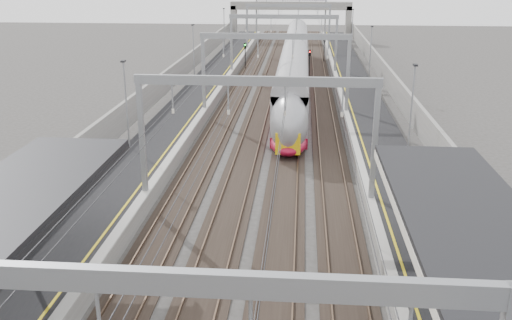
# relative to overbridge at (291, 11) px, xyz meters

# --- Properties ---
(platform_left) EXTENTS (4.00, 120.00, 1.00)m
(platform_left) POSITION_rel_overbridge_xyz_m (-8.00, -55.00, -4.81)
(platform_left) COLOR black
(platform_left) RESTS_ON ground
(platform_right) EXTENTS (4.00, 120.00, 1.00)m
(platform_right) POSITION_rel_overbridge_xyz_m (8.00, -55.00, -4.81)
(platform_right) COLOR black
(platform_right) RESTS_ON ground
(tracks) EXTENTS (11.40, 140.00, 0.20)m
(tracks) POSITION_rel_overbridge_xyz_m (0.00, -55.00, -5.26)
(tracks) COLOR black
(tracks) RESTS_ON ground
(overhead_line) EXTENTS (13.00, 140.00, 6.60)m
(overhead_line) POSITION_rel_overbridge_xyz_m (0.00, -48.38, 0.83)
(overhead_line) COLOR gray
(overhead_line) RESTS_ON platform_left
(overbridge) EXTENTS (22.00, 2.20, 6.90)m
(overbridge) POSITION_rel_overbridge_xyz_m (0.00, 0.00, 0.00)
(overbridge) COLOR slate
(overbridge) RESTS_ON ground
(wall_left) EXTENTS (0.30, 120.00, 3.20)m
(wall_left) POSITION_rel_overbridge_xyz_m (-11.20, -55.00, -3.71)
(wall_left) COLOR slate
(wall_left) RESTS_ON ground
(wall_right) EXTENTS (0.30, 120.00, 3.20)m
(wall_right) POSITION_rel_overbridge_xyz_m (11.20, -55.00, -3.71)
(wall_right) COLOR slate
(wall_right) RESTS_ON ground
(train) EXTENTS (2.78, 50.73, 4.40)m
(train) POSITION_rel_overbridge_xyz_m (1.50, -45.96, -3.16)
(train) COLOR maroon
(train) RESTS_ON ground
(signal_green) EXTENTS (0.32, 0.32, 3.48)m
(signal_green) POSITION_rel_overbridge_xyz_m (-5.20, -32.14, -2.89)
(signal_green) COLOR black
(signal_green) RESTS_ON ground
(signal_red_near) EXTENTS (0.32, 0.32, 3.48)m
(signal_red_near) POSITION_rel_overbridge_xyz_m (3.20, -37.85, -2.89)
(signal_red_near) COLOR black
(signal_red_near) RESTS_ON ground
(signal_red_far) EXTENTS (0.32, 0.32, 3.48)m
(signal_red_far) POSITION_rel_overbridge_xyz_m (5.40, -24.76, -2.89)
(signal_red_far) COLOR black
(signal_red_far) RESTS_ON ground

